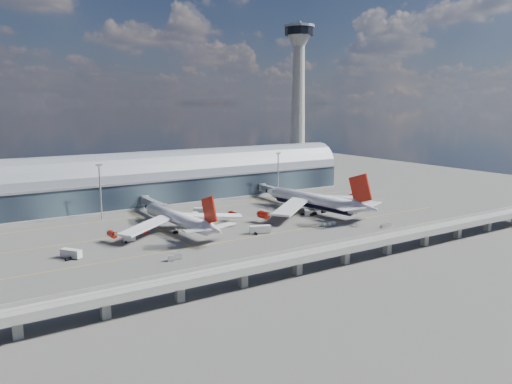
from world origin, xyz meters
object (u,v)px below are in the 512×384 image
control_tower (298,105)px  floodlight_mast_right (278,174)px  airliner_right (316,201)px  service_truck_1 (129,238)px  service_truck_2 (260,229)px  service_truck_0 (71,254)px  floodlight_mast_left (100,190)px  cargo_train_2 (329,224)px  service_truck_4 (196,216)px  service_truck_5 (200,211)px  cargo_train_1 (386,225)px  airliner_left (180,219)px  service_truck_3 (307,213)px  cargo_train_0 (175,257)px

control_tower → floodlight_mast_right: control_tower is taller
airliner_right → service_truck_1: size_ratio=14.66×
control_tower → airliner_right: size_ratio=1.43×
service_truck_2 → service_truck_0: bearing=102.3°
floodlight_mast_left → cargo_train_2: floodlight_mast_left is taller
service_truck_4 → control_tower: bearing=51.6°
service_truck_1 → control_tower: bearing=-54.6°
service_truck_5 → cargo_train_2: (36.63, -52.69, -0.65)m
service_truck_4 → cargo_train_1: service_truck_4 is taller
service_truck_1 → cargo_train_2: bearing=-97.9°
floodlight_mast_left → airliner_left: size_ratio=0.41×
control_tower → service_truck_4: 121.89m
control_tower → service_truck_4: bearing=-152.3°
service_truck_3 → service_truck_4: (-48.03, 22.16, 0.11)m
airliner_right → service_truck_3: size_ratio=12.14×
floodlight_mast_right → cargo_train_2: size_ratio=3.62×
service_truck_2 → cargo_train_2: size_ratio=1.30×
floodlight_mast_left → cargo_train_1: floodlight_mast_left is taller
service_truck_1 → floodlight_mast_right: bearing=-58.8°
floodlight_mast_right → service_truck_5: (-56.89, -14.66, -12.16)m
service_truck_3 → cargo_train_2: 22.09m
airliner_left → service_truck_2: 33.76m
cargo_train_1 → cargo_train_2: (-19.61, 14.69, 0.06)m
floodlight_mast_left → service_truck_0: 61.45m
airliner_right → service_truck_5: bearing=140.8°
floodlight_mast_right → cargo_train_2: 71.49m
floodlight_mast_right → cargo_train_0: bearing=-141.9°
cargo_train_1 → service_truck_4: bearing=59.5°
service_truck_2 → service_truck_5: service_truck_2 is taller
floodlight_mast_right → cargo_train_1: (-0.65, -82.04, -12.87)m
floodlight_mast_left → service_truck_4: 45.28m
floodlight_mast_right → airliner_left: 89.67m
cargo_train_1 → cargo_train_2: bearing=65.7°
service_truck_1 → service_truck_2: service_truck_2 is taller
service_truck_3 → service_truck_4: size_ratio=1.04×
service_truck_1 → floodlight_mast_left: bearing=4.6°
floodlight_mast_left → service_truck_4: floodlight_mast_left is taller
airliner_left → cargo_train_0: 38.82m
control_tower → service_truck_4: control_tower is taller
service_truck_3 → service_truck_1: bearing=-146.7°
floodlight_mast_left → service_truck_1: floodlight_mast_left is taller
control_tower → airliner_right: (-43.34, -71.64, -45.72)m
floodlight_mast_right → airliner_right: size_ratio=0.36×
service_truck_3 → service_truck_5: service_truck_5 is taller
control_tower → floodlight_mast_left: size_ratio=4.01×
control_tower → service_truck_2: size_ratio=11.19×
floodlight_mast_right → service_truck_0: bearing=-156.6°
airliner_left → service_truck_3: bearing=-9.2°
airliner_right → service_truck_3: bearing=-170.9°
service_truck_4 → cargo_train_0: bearing=-98.6°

